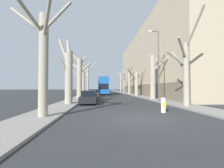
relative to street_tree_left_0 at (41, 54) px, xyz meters
The scene contains 21 objects.
ground_plane 6.77m from the street_tree_left_0, ahead, with size 300.00×300.00×0.00m, color #2B2D30.
sidewalk_left 49.91m from the street_tree_left_0, 90.26° to the left, with size 2.52×120.00×0.12m, color gray.
sidewalk_right 51.22m from the street_tree_left_0, 76.97° to the left, with size 2.52×120.00×0.12m, color gray.
building_facade_right 35.02m from the street_tree_left_0, 59.27° to the left, with size 10.08×47.47×15.89m.
street_tree_left_0 is the anchor object (origin of this frame).
street_tree_left_1 7.32m from the street_tree_left_0, 90.01° to the left, with size 1.86×2.05×7.27m.
street_tree_left_2 14.60m from the street_tree_left_0, 89.74° to the left, with size 4.04×2.17×7.70m.
street_tree_left_3 20.78m from the street_tree_left_0, 90.38° to the left, with size 3.73×2.19×5.77m.
street_tree_left_4 28.50m from the street_tree_left_0, 89.72° to the left, with size 4.52×2.57×8.55m.
street_tree_right_0 11.98m from the street_tree_left_0, 20.89° to the left, with size 2.35×3.43×8.31m.
street_tree_right_1 17.25m from the street_tree_left_0, 49.14° to the left, with size 2.29×3.41×6.82m.
street_tree_right_2 25.18m from the street_tree_left_0, 64.12° to the left, with size 4.06×3.43×6.39m.
street_tree_right_3 32.91m from the street_tree_left_0, 70.38° to the left, with size 3.76×4.30×8.47m.
street_tree_right_4 42.01m from the street_tree_left_0, 74.58° to the left, with size 2.77×4.20×7.06m.
street_tree_right_5 50.31m from the street_tree_left_0, 77.07° to the left, with size 3.08×4.03×8.62m.
double_decker_bus 31.44m from the street_tree_left_0, 82.51° to the left, with size 2.48×11.65×4.39m.
parked_car_0 8.92m from the street_tree_left_0, 75.44° to the left, with size 1.73×4.09×1.45m.
parked_car_1 13.98m from the street_tree_left_0, 81.10° to the left, with size 1.82×4.35×1.37m.
parked_car_2 19.77m from the street_tree_left_0, 83.80° to the left, with size 1.86×3.99×1.48m.
lamp_post 14.12m from the street_tree_left_0, 41.44° to the left, with size 1.40×0.20×9.00m.
traffic_bollard 8.73m from the street_tree_left_0, 11.99° to the left, with size 0.34×0.35×1.05m.
Camera 1 is at (-2.20, -8.59, 1.78)m, focal length 24.00 mm.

